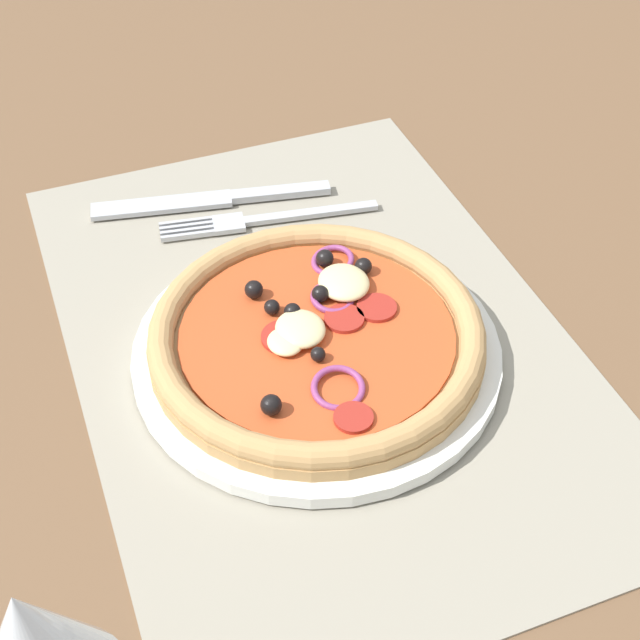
% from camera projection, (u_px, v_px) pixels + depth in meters
% --- Properties ---
extents(ground_plane, '(1.90, 1.40, 0.02)m').
position_uv_depth(ground_plane, '(317.00, 351.00, 0.68)').
color(ground_plane, brown).
extents(placemat, '(0.50, 0.34, 0.00)m').
position_uv_depth(placemat, '(317.00, 337.00, 0.67)').
color(placemat, gray).
rests_on(placemat, ground_plane).
extents(plate, '(0.26, 0.26, 0.01)m').
position_uv_depth(plate, '(317.00, 352.00, 0.64)').
color(plate, silver).
rests_on(plate, placemat).
extents(pizza, '(0.23, 0.23, 0.03)m').
position_uv_depth(pizza, '(317.00, 335.00, 0.63)').
color(pizza, tan).
rests_on(pizza, plate).
extents(fork, '(0.04, 0.18, 0.00)m').
position_uv_depth(fork, '(257.00, 220.00, 0.76)').
color(fork, '#B2B5BA').
rests_on(fork, placemat).
extents(knife, '(0.05, 0.20, 0.01)m').
position_uv_depth(knife, '(209.00, 200.00, 0.78)').
color(knife, '#B2B5BA').
rests_on(knife, placemat).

